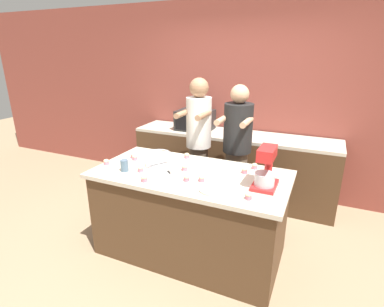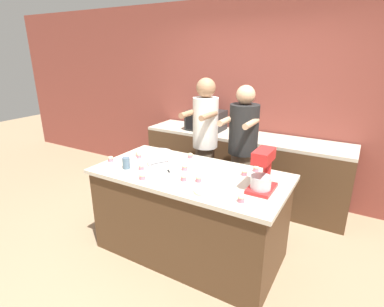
{
  "view_description": "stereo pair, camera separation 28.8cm",
  "coord_description": "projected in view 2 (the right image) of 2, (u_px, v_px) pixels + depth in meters",
  "views": [
    {
      "loc": [
        1.12,
        -2.44,
        2.03
      ],
      "look_at": [
        0.0,
        0.05,
        1.08
      ],
      "focal_mm": 28.0,
      "sensor_mm": 36.0,
      "label": 1
    },
    {
      "loc": [
        1.38,
        -2.3,
        2.03
      ],
      "look_at": [
        0.0,
        0.05,
        1.08
      ],
      "focal_mm": 28.0,
      "sensor_mm": 36.0,
      "label": 2
    }
  ],
  "objects": [
    {
      "name": "cupcake_6",
      "position": [
        190.0,
        155.0,
        3.28
      ],
      "size": [
        0.06,
        0.06,
        0.06
      ],
      "color": "#D17084",
      "rests_on": "island_counter"
    },
    {
      "name": "cupcake_8",
      "position": [
        185.0,
        167.0,
        2.95
      ],
      "size": [
        0.06,
        0.06,
        0.06
      ],
      "color": "#D17084",
      "rests_on": "island_counter"
    },
    {
      "name": "cupcake_1",
      "position": [
        138.0,
        153.0,
        3.35
      ],
      "size": [
        0.06,
        0.06,
        0.06
      ],
      "color": "#D17084",
      "rests_on": "island_counter"
    },
    {
      "name": "cupcake_4",
      "position": [
        199.0,
        179.0,
        2.69
      ],
      "size": [
        0.06,
        0.06,
        0.06
      ],
      "color": "#D17084",
      "rests_on": "island_counter"
    },
    {
      "name": "back_counter",
      "position": [
        241.0,
        167.0,
        4.21
      ],
      "size": [
        2.8,
        0.6,
        0.94
      ],
      "color": "#4C331E",
      "rests_on": "ground_plane"
    },
    {
      "name": "person_right",
      "position": [
        242.0,
        156.0,
        3.41
      ],
      "size": [
        0.34,
        0.5,
        1.68
      ],
      "color": "brown",
      "rests_on": "ground_plane"
    },
    {
      "name": "baking_tray",
      "position": [
        209.0,
        166.0,
        3.02
      ],
      "size": [
        0.37,
        0.29,
        0.04
      ],
      "color": "silver",
      "rests_on": "island_counter"
    },
    {
      "name": "cupcake_11",
      "position": [
        184.0,
        178.0,
        2.71
      ],
      "size": [
        0.06,
        0.06,
        0.06
      ],
      "color": "#D17084",
      "rests_on": "island_counter"
    },
    {
      "name": "cupcake_0",
      "position": [
        241.0,
        198.0,
        2.33
      ],
      "size": [
        0.06,
        0.06,
        0.06
      ],
      "color": "#D17084",
      "rests_on": "island_counter"
    },
    {
      "name": "ground_plane",
      "position": [
        190.0,
        250.0,
        3.2
      ],
      "size": [
        16.0,
        16.0,
        0.0
      ],
      "primitive_type": "plane",
      "color": "#937A5B"
    },
    {
      "name": "drinking_glass",
      "position": [
        126.0,
        163.0,
        2.99
      ],
      "size": [
        0.08,
        0.08,
        0.11
      ],
      "color": "slate",
      "rests_on": "island_counter"
    },
    {
      "name": "microwave_oven",
      "position": [
        206.0,
        120.0,
        4.29
      ],
      "size": [
        0.5,
        0.4,
        0.28
      ],
      "color": "black",
      "rests_on": "back_counter"
    },
    {
      "name": "knife",
      "position": [
        170.0,
        174.0,
        2.87
      ],
      "size": [
        0.17,
        0.17,
        0.01
      ],
      "color": "#BCBCC1",
      "rests_on": "island_counter"
    },
    {
      "name": "stand_mixer",
      "position": [
        263.0,
        173.0,
        2.49
      ],
      "size": [
        0.2,
        0.3,
        0.36
      ],
      "color": "red",
      "rests_on": "island_counter"
    },
    {
      "name": "cupcake_10",
      "position": [
        141.0,
        167.0,
        2.96
      ],
      "size": [
        0.06,
        0.06,
        0.06
      ],
      "color": "#D17084",
      "rests_on": "island_counter"
    },
    {
      "name": "cupcake_3",
      "position": [
        244.0,
        172.0,
        2.83
      ],
      "size": [
        0.06,
        0.06,
        0.06
      ],
      "color": "#D17084",
      "rests_on": "island_counter"
    },
    {
      "name": "cupcake_7",
      "position": [
        142.0,
        176.0,
        2.74
      ],
      "size": [
        0.06,
        0.06,
        0.06
      ],
      "color": "#D17084",
      "rests_on": "island_counter"
    },
    {
      "name": "cupcake_9",
      "position": [
        139.0,
        155.0,
        3.28
      ],
      "size": [
        0.06,
        0.06,
        0.06
      ],
      "color": "#D17084",
      "rests_on": "island_counter"
    },
    {
      "name": "cupcake_2",
      "position": [
        111.0,
        159.0,
        3.18
      ],
      "size": [
        0.06,
        0.06,
        0.06
      ],
      "color": "#D17084",
      "rests_on": "island_counter"
    },
    {
      "name": "island_counter",
      "position": [
        190.0,
        213.0,
        3.05
      ],
      "size": [
        1.89,
        0.95,
        0.9
      ],
      "color": "#4C331E",
      "rests_on": "ground_plane"
    },
    {
      "name": "person_left",
      "position": [
        205.0,
        145.0,
        3.62
      ],
      "size": [
        0.32,
        0.49,
        1.73
      ],
      "color": "brown",
      "rests_on": "ground_plane"
    },
    {
      "name": "cupcake_5",
      "position": [
        256.0,
        168.0,
        2.92
      ],
      "size": [
        0.06,
        0.06,
        0.06
      ],
      "color": "#D17084",
      "rests_on": "island_counter"
    },
    {
      "name": "small_plate",
      "position": [
        206.0,
        191.0,
        2.5
      ],
      "size": [
        0.21,
        0.21,
        0.02
      ],
      "color": "beige",
      "rests_on": "island_counter"
    },
    {
      "name": "back_wall",
      "position": [
        254.0,
        101.0,
        4.21
      ],
      "size": [
        10.0,
        0.06,
        2.7
      ],
      "color": "brown",
      "rests_on": "ground_plane"
    },
    {
      "name": "mixing_bowl",
      "position": [
        160.0,
        158.0,
        3.04
      ],
      "size": [
        0.23,
        0.23,
        0.16
      ],
      "color": "#BCBCC1",
      "rests_on": "island_counter"
    }
  ]
}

